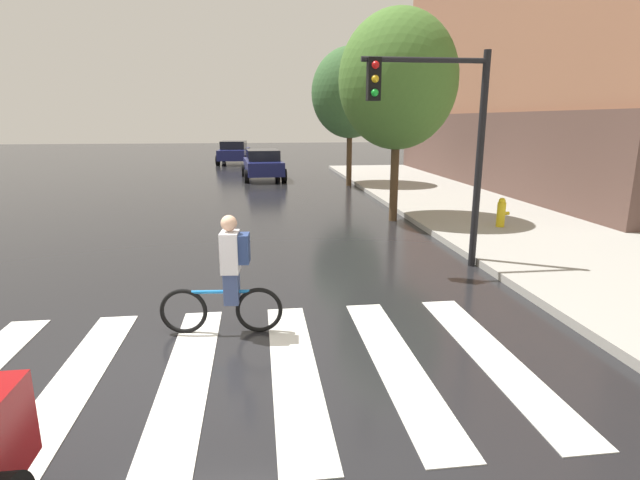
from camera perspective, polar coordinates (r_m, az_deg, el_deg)
name	(u,v)px	position (r m, az deg, el deg)	size (l,w,h in m)	color
ground_plane	(172,376)	(6.22, -16.82, -14.91)	(120.00, 120.00, 0.00)	black
crosswalk_stripes	(187,375)	(6.19, -15.17, -14.88)	(8.13, 3.84, 0.01)	silver
sedan_mid	(263,164)	(25.12, -6.66, 8.77)	(2.25, 4.39, 1.48)	navy
sedan_far	(234,152)	(34.54, -9.95, 10.05)	(2.33, 4.55, 1.53)	navy
cyclist	(229,276)	(6.88, -10.55, -4.09)	(1.71, 0.38, 1.69)	black
traffic_light_near	(441,123)	(9.87, 13.88, 13.02)	(2.47, 0.28, 4.20)	black
fire_hydrant	(501,213)	(13.90, 20.32, 3.01)	(0.33, 0.22, 0.78)	gold
street_tree_near	(398,81)	(14.56, 9.03, 17.83)	(3.33, 3.33, 5.91)	#4C3823
street_tree_mid	(350,93)	(22.41, 3.51, 16.68)	(3.38, 3.38, 6.02)	#4C3823
corner_building	(635,43)	(26.52, 32.73, 18.67)	(14.27, 19.32, 12.36)	brown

